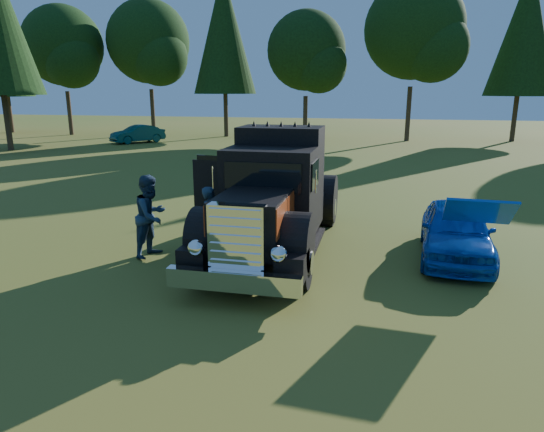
% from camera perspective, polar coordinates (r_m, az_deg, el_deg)
% --- Properties ---
extents(ground, '(120.00, 120.00, 0.00)m').
position_cam_1_polar(ground, '(10.69, 0.52, -6.67)').
color(ground, '#3E5E1B').
rests_on(ground, ground).
extents(treeline, '(66.14, 19.12, 13.33)m').
position_cam_1_polar(treeline, '(39.13, 5.98, 20.02)').
color(treeline, '#2D2116').
rests_on(treeline, ground).
extents(diamond_t_truck, '(3.36, 7.16, 3.00)m').
position_cam_1_polar(diamond_t_truck, '(11.67, 0.14, 1.73)').
color(diamond_t_truck, black).
rests_on(diamond_t_truck, ground).
extents(hotrod_coupe, '(1.85, 4.22, 1.89)m').
position_cam_1_polar(hotrod_coupe, '(12.22, 20.87, -1.58)').
color(hotrod_coupe, '#070FA0').
rests_on(hotrod_coupe, ground).
extents(spectator_near, '(0.42, 0.63, 1.68)m').
position_cam_1_polar(spectator_near, '(11.64, -7.16, -0.63)').
color(spectator_near, '#1A203D').
rests_on(spectator_near, ground).
extents(spectator_far, '(0.92, 1.09, 1.97)m').
position_cam_1_polar(spectator_far, '(11.84, -14.02, 0.01)').
color(spectator_far, '#1D2B44').
rests_on(spectator_far, ground).
extents(distant_teal_car, '(3.46, 4.05, 1.31)m').
position_cam_1_polar(distant_teal_car, '(38.48, -15.51, 9.28)').
color(distant_teal_car, '#0B3F43').
rests_on(distant_teal_car, ground).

